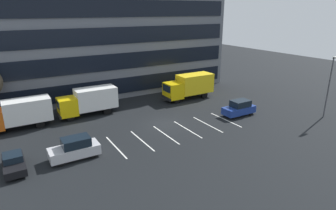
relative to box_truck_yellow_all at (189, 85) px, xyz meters
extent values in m
plane|color=black|center=(-8.27, -6.73, -2.01)|extent=(120.00, 120.00, 0.00)
cube|color=slate|center=(-8.27, 11.27, 6.99)|extent=(37.41, 12.21, 18.00)
cube|color=black|center=(-8.27, 5.11, -0.03)|extent=(35.91, 0.16, 2.30)
cube|color=black|center=(-8.27, 5.11, 3.57)|extent=(35.91, 0.16, 2.30)
cube|color=black|center=(-8.27, 5.11, 7.17)|extent=(35.91, 0.16, 2.30)
cube|color=black|center=(-8.27, 5.11, 10.77)|extent=(35.91, 0.16, 2.30)
cube|color=silver|center=(-15.27, -9.47, -2.00)|extent=(0.14, 5.40, 0.01)
cube|color=silver|center=(-12.47, -9.47, -2.00)|extent=(0.14, 5.40, 0.01)
cube|color=silver|center=(-9.67, -9.47, -2.00)|extent=(0.14, 5.40, 0.01)
cube|color=silver|center=(-6.87, -9.47, -2.00)|extent=(0.14, 5.40, 0.01)
cube|color=silver|center=(-4.07, -9.47, -2.00)|extent=(0.14, 5.40, 0.01)
cube|color=silver|center=(-1.27, -9.47, -2.00)|extent=(0.14, 5.40, 0.01)
cube|color=yellow|center=(-2.80, 0.00, -0.38)|extent=(2.24, 2.44, 2.24)
cube|color=black|center=(-3.90, 0.00, 0.07)|extent=(0.06, 2.05, 0.99)
cube|color=yellow|center=(0.97, 0.00, 0.18)|extent=(5.30, 2.55, 2.75)
cube|color=black|center=(-3.97, 0.00, -1.34)|extent=(0.20, 2.44, 0.41)
cylinder|color=black|center=(-2.80, -1.05, -1.50)|extent=(1.02, 0.31, 1.02)
cylinder|color=black|center=(-2.80, 1.05, -1.50)|extent=(1.02, 0.31, 1.02)
cylinder|color=black|center=(2.03, -1.05, -1.50)|extent=(1.02, 0.31, 1.02)
cylinder|color=black|center=(2.03, 1.05, -1.50)|extent=(1.02, 0.31, 1.02)
cube|color=yellow|center=(-17.37, 0.73, -0.47)|extent=(2.11, 2.30, 2.11)
cube|color=black|center=(-18.40, 0.73, -0.05)|extent=(0.06, 1.94, 0.93)
cube|color=white|center=(-13.82, 0.73, 0.06)|extent=(4.99, 2.40, 2.59)
cube|color=black|center=(-18.47, 0.73, -1.38)|extent=(0.19, 2.30, 0.38)
cylinder|color=black|center=(-17.37, -0.25, -1.53)|extent=(0.96, 0.29, 0.96)
cylinder|color=black|center=(-17.37, 1.72, -1.53)|extent=(0.96, 0.29, 0.96)
cylinder|color=black|center=(-12.82, -0.25, -1.53)|extent=(0.96, 0.29, 0.96)
cylinder|color=black|center=(-12.82, 1.72, -1.53)|extent=(0.96, 0.29, 0.96)
cube|color=white|center=(-21.73, 0.28, 0.01)|extent=(4.88, 2.34, 2.53)
cylinder|color=black|center=(-20.75, -0.68, -1.54)|extent=(0.94, 0.28, 0.94)
cylinder|color=black|center=(-20.75, 1.25, -1.54)|extent=(0.94, 0.28, 0.94)
cube|color=black|center=(-23.97, -9.12, -1.47)|extent=(1.64, 3.91, 0.64)
cube|color=black|center=(-23.97, -8.93, -0.88)|extent=(1.44, 1.64, 0.55)
cylinder|color=black|center=(-23.26, -10.37, -1.73)|extent=(0.20, 0.55, 0.55)
cylinder|color=black|center=(-24.68, -10.37, -1.73)|extent=(0.20, 0.55, 0.55)
cylinder|color=black|center=(-23.26, -7.87, -1.73)|extent=(0.20, 0.55, 0.55)
cylinder|color=black|center=(-24.68, -7.87, -1.73)|extent=(0.20, 0.55, 0.55)
cube|color=navy|center=(1.21, -9.05, -1.31)|extent=(4.23, 1.79, 0.87)
cube|color=black|center=(1.42, -9.05, -0.48)|extent=(2.33, 1.58, 0.78)
cylinder|color=black|center=(-0.14, -9.84, -1.69)|extent=(0.63, 0.20, 0.63)
cylinder|color=black|center=(-0.14, -8.27, -1.69)|extent=(0.63, 0.20, 0.63)
cylinder|color=black|center=(2.57, -9.84, -1.69)|extent=(0.63, 0.20, 0.63)
cylinder|color=black|center=(2.57, -8.27, -1.69)|extent=(0.63, 0.20, 0.63)
cube|color=silver|center=(-19.19, -9.65, -1.30)|extent=(4.32, 1.83, 0.89)
cube|color=black|center=(-18.97, -9.65, -0.45)|extent=(2.38, 1.61, 0.80)
cylinder|color=black|center=(-20.57, -10.45, -1.69)|extent=(0.64, 0.21, 0.64)
cylinder|color=black|center=(-20.57, -8.85, -1.69)|extent=(0.64, 0.21, 0.64)
cylinder|color=black|center=(-17.81, -10.45, -1.69)|extent=(0.64, 0.21, 0.64)
cylinder|color=black|center=(-17.81, -8.85, -1.69)|extent=(0.64, 0.21, 0.64)
cylinder|color=#4C4C51|center=(9.73, -14.97, 1.71)|extent=(0.16, 0.16, 7.43)
camera|label=1|loc=(-23.90, -33.54, 10.64)|focal=30.77mm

